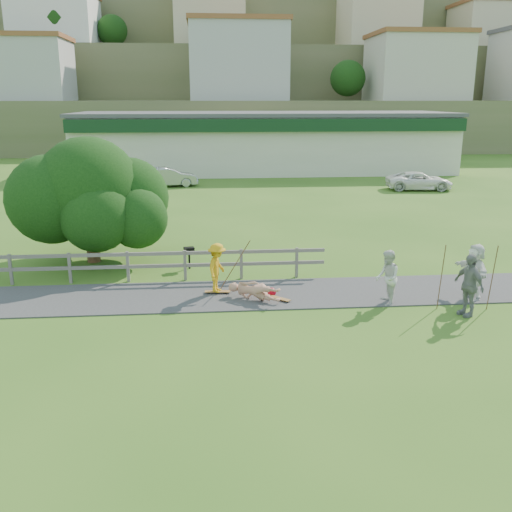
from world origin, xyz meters
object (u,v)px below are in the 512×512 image
object	(u,v)px
skater_fallen	(254,291)
spectator_a	(387,278)
car_silver	(168,177)
car_white	(419,181)
spectator_d	(474,272)
tree	(91,217)
bbq	(189,258)
skater_rider	(217,271)
spectator_b	(469,285)

from	to	relation	value
skater_fallen	spectator_a	distance (m)	4.20
car_silver	car_white	size ratio (longest dim) A/B	0.93
spectator_d	tree	distance (m)	14.16
bbq	tree	bearing A→B (deg)	149.96
skater_rider	spectator_b	bearing A→B (deg)	-89.03
skater_fallen	tree	xyz separation A→B (m)	(-5.97, 5.10, 1.46)
skater_fallen	spectator_a	xyz separation A→B (m)	(4.11, -0.69, 0.55)
spectator_b	bbq	size ratio (longest dim) A/B	2.28
skater_rider	tree	world-z (taller)	tree
spectator_d	tree	size ratio (longest dim) A/B	0.28
spectator_b	spectator_d	distance (m)	1.61
car_silver	tree	world-z (taller)	tree
skater_rider	skater_fallen	bearing A→B (deg)	-102.22
spectator_b	car_silver	size ratio (longest dim) A/B	0.45
car_silver	skater_rider	bearing A→B (deg)	176.09
spectator_d	bbq	xyz separation A→B (m)	(-9.20, 4.22, -0.50)
tree	bbq	size ratio (longest dim) A/B	7.78
spectator_a	bbq	distance (m)	7.71
bbq	skater_rider	bearing A→B (deg)	-83.00
spectator_d	car_white	bearing A→B (deg)	159.08
skater_rider	spectator_b	xyz separation A→B (m)	(7.37, -2.54, 0.13)
car_silver	spectator_d	bearing A→B (deg)	-167.21
tree	spectator_d	bearing A→B (deg)	-23.01
car_white	spectator_a	bearing A→B (deg)	163.14
spectator_a	car_white	size ratio (longest dim) A/B	0.38
car_silver	spectator_a	bearing A→B (deg)	-173.14
car_silver	car_white	distance (m)	18.07
car_silver	bbq	bearing A→B (deg)	174.45
spectator_b	spectator_d	xyz separation A→B (m)	(0.83, 1.38, -0.03)
skater_rider	car_white	world-z (taller)	skater_rider
car_silver	tree	bearing A→B (deg)	163.86
skater_fallen	car_white	xyz separation A→B (m)	(13.56, 21.85, 0.31)
skater_fallen	tree	bearing A→B (deg)	84.54
skater_fallen	car_white	size ratio (longest dim) A/B	0.39
car_white	bbq	xyz separation A→B (m)	(-15.71, -18.07, -0.22)
skater_rider	spectator_d	distance (m)	8.28
bbq	spectator_a	bearing A→B (deg)	-46.66
spectator_a	bbq	xyz separation A→B (m)	(-6.26, 4.47, -0.46)
skater_rider	car_white	size ratio (longest dim) A/B	0.36
skater_rider	car_white	distance (m)	25.74
spectator_b	tree	size ratio (longest dim) A/B	0.29
spectator_a	spectator_d	distance (m)	2.95
tree	spectator_a	bearing A→B (deg)	-29.86
car_silver	car_white	world-z (taller)	car_silver
spectator_b	spectator_a	bearing A→B (deg)	-136.68
spectator_a	tree	distance (m)	11.65
skater_rider	bbq	xyz separation A→B (m)	(-1.00, 3.06, -0.40)
skater_fallen	spectator_a	size ratio (longest dim) A/B	1.03
car_white	skater_rider	bearing A→B (deg)	151.04
skater_fallen	spectator_d	distance (m)	7.08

